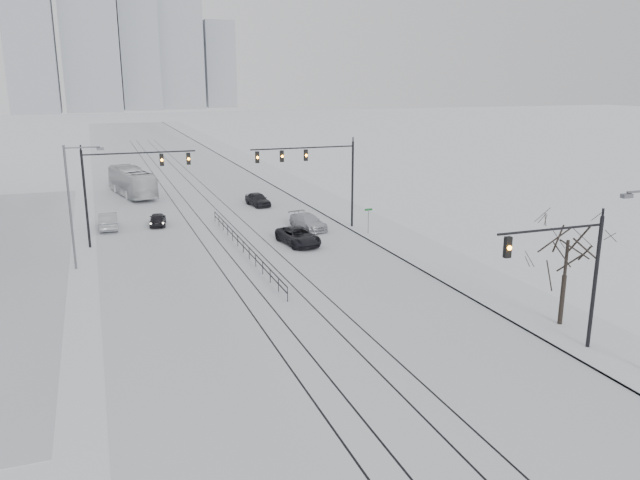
{
  "coord_description": "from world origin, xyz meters",
  "views": [
    {
      "loc": [
        -10.62,
        -17.09,
        13.49
      ],
      "look_at": [
        2.94,
        20.17,
        3.2
      ],
      "focal_mm": 35.0,
      "sensor_mm": 36.0,
      "label": 1
    }
  ],
  "objects_px": {
    "sedan_nb_right": "(308,222)",
    "box_truck": "(132,182)",
    "sedan_nb_front": "(298,236)",
    "sedan_nb_far": "(258,199)",
    "bare_tree": "(567,249)",
    "traffic_mast_near": "(571,268)",
    "sedan_sb_inner": "(158,219)",
    "sedan_sb_outer": "(108,221)"
  },
  "relations": [
    {
      "from": "sedan_nb_right",
      "to": "box_truck",
      "type": "height_order",
      "value": "box_truck"
    },
    {
      "from": "sedan_nb_front",
      "to": "sedan_nb_far",
      "type": "distance_m",
      "value": 17.16
    },
    {
      "from": "bare_tree",
      "to": "sedan_nb_right",
      "type": "bearing_deg",
      "value": 102.09
    },
    {
      "from": "sedan_nb_front",
      "to": "box_truck",
      "type": "bearing_deg",
      "value": 105.15
    },
    {
      "from": "traffic_mast_near",
      "to": "sedan_nb_far",
      "type": "height_order",
      "value": "traffic_mast_near"
    },
    {
      "from": "bare_tree",
      "to": "box_truck",
      "type": "height_order",
      "value": "bare_tree"
    },
    {
      "from": "bare_tree",
      "to": "sedan_nb_front",
      "type": "height_order",
      "value": "bare_tree"
    },
    {
      "from": "sedan_nb_right",
      "to": "sedan_nb_far",
      "type": "bearing_deg",
      "value": 86.66
    },
    {
      "from": "sedan_sb_inner",
      "to": "sedan_nb_front",
      "type": "xyz_separation_m",
      "value": [
        10.32,
        -11.15,
        0.09
      ]
    },
    {
      "from": "sedan_nb_front",
      "to": "traffic_mast_near",
      "type": "bearing_deg",
      "value": -83.79
    },
    {
      "from": "sedan_nb_front",
      "to": "sedan_nb_far",
      "type": "height_order",
      "value": "sedan_nb_far"
    },
    {
      "from": "sedan_sb_outer",
      "to": "box_truck",
      "type": "height_order",
      "value": "box_truck"
    },
    {
      "from": "sedan_nb_right",
      "to": "sedan_nb_far",
      "type": "distance_m",
      "value": 12.36
    },
    {
      "from": "sedan_sb_inner",
      "to": "box_truck",
      "type": "bearing_deg",
      "value": -78.29
    },
    {
      "from": "box_truck",
      "to": "sedan_nb_far",
      "type": "bearing_deg",
      "value": 127.06
    },
    {
      "from": "sedan_nb_right",
      "to": "sedan_nb_far",
      "type": "xyz_separation_m",
      "value": [
        -1.6,
        12.26,
        0.02
      ]
    },
    {
      "from": "sedan_sb_outer",
      "to": "box_truck",
      "type": "relative_size",
      "value": 0.4
    },
    {
      "from": "sedan_sb_inner",
      "to": "sedan_nb_far",
      "type": "bearing_deg",
      "value": -144.24
    },
    {
      "from": "bare_tree",
      "to": "sedan_sb_outer",
      "type": "height_order",
      "value": "bare_tree"
    },
    {
      "from": "sedan_sb_outer",
      "to": "sedan_nb_front",
      "type": "height_order",
      "value": "sedan_sb_outer"
    },
    {
      "from": "sedan_sb_inner",
      "to": "sedan_sb_outer",
      "type": "distance_m",
      "value": 4.42
    },
    {
      "from": "bare_tree",
      "to": "sedan_sb_outer",
      "type": "distance_m",
      "value": 40.59
    },
    {
      "from": "traffic_mast_near",
      "to": "sedan_nb_far",
      "type": "relative_size",
      "value": 1.66
    },
    {
      "from": "sedan_sb_outer",
      "to": "box_truck",
      "type": "xyz_separation_m",
      "value": [
        3.24,
        16.84,
        0.86
      ]
    },
    {
      "from": "sedan_sb_inner",
      "to": "sedan_nb_far",
      "type": "xyz_separation_m",
      "value": [
        11.27,
        5.99,
        0.09
      ]
    },
    {
      "from": "bare_tree",
      "to": "sedan_nb_front",
      "type": "bearing_deg",
      "value": 110.71
    },
    {
      "from": "bare_tree",
      "to": "box_truck",
      "type": "bearing_deg",
      "value": 111.55
    },
    {
      "from": "traffic_mast_near",
      "to": "sedan_sb_outer",
      "type": "distance_m",
      "value": 41.85
    },
    {
      "from": "sedan_sb_outer",
      "to": "box_truck",
      "type": "bearing_deg",
      "value": -99.64
    },
    {
      "from": "sedan_nb_far",
      "to": "traffic_mast_near",
      "type": "bearing_deg",
      "value": -91.9
    },
    {
      "from": "sedan_sb_inner",
      "to": "sedan_sb_outer",
      "type": "relative_size",
      "value": 0.79
    },
    {
      "from": "sedan_nb_far",
      "to": "sedan_nb_right",
      "type": "bearing_deg",
      "value": -91.17
    },
    {
      "from": "sedan_sb_inner",
      "to": "traffic_mast_near",
      "type": "bearing_deg",
      "value": 121.95
    },
    {
      "from": "sedan_sb_outer",
      "to": "sedan_nb_far",
      "type": "xyz_separation_m",
      "value": [
        15.68,
        5.83,
        -0.05
      ]
    },
    {
      "from": "box_truck",
      "to": "sedan_nb_front",
      "type": "bearing_deg",
      "value": 100.78
    },
    {
      "from": "box_truck",
      "to": "traffic_mast_near",
      "type": "bearing_deg",
      "value": 96.69
    },
    {
      "from": "sedan_sb_inner",
      "to": "bare_tree",
      "type": "bearing_deg",
      "value": 127.14
    },
    {
      "from": "bare_tree",
      "to": "sedan_nb_far",
      "type": "bearing_deg",
      "value": 100.64
    },
    {
      "from": "sedan_nb_right",
      "to": "sedan_sb_outer",
      "type": "bearing_deg",
      "value": 148.84
    },
    {
      "from": "sedan_nb_front",
      "to": "sedan_nb_right",
      "type": "distance_m",
      "value": 5.51
    },
    {
      "from": "sedan_nb_front",
      "to": "sedan_sb_inner",
      "type": "bearing_deg",
      "value": 125.74
    },
    {
      "from": "traffic_mast_near",
      "to": "box_truck",
      "type": "bearing_deg",
      "value": 108.12
    }
  ]
}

